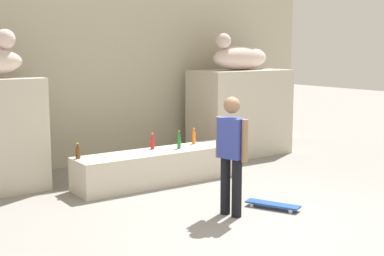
% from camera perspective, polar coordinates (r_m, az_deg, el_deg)
% --- Properties ---
extents(ground_plane, '(40.00, 40.00, 0.00)m').
position_cam_1_polar(ground_plane, '(7.32, 7.20, -9.99)').
color(ground_plane, gray).
extents(facade_wall, '(10.38, 0.60, 6.47)m').
position_cam_1_polar(facade_wall, '(11.10, -10.10, 13.19)').
color(facade_wall, '#BDB59B').
rests_on(facade_wall, ground_plane).
extents(pedestal_right, '(2.10, 1.15, 1.85)m').
position_cam_1_polar(pedestal_right, '(11.64, 5.17, 1.69)').
color(pedestal_right, beige).
rests_on(pedestal_right, ground_plane).
extents(statue_reclining_right, '(1.67, 0.80, 0.78)m').
position_cam_1_polar(statue_reclining_right, '(11.53, 5.14, 7.64)').
color(statue_reclining_right, beige).
rests_on(statue_reclining_right, pedestal_right).
extents(ledge_block, '(3.04, 0.71, 0.57)m').
position_cam_1_polar(ledge_block, '(9.24, -3.52, -4.17)').
color(ledge_block, beige).
rests_on(ledge_block, ground_plane).
extents(skater, '(0.28, 0.53, 1.67)m').
position_cam_1_polar(skater, '(7.32, 4.26, -2.46)').
color(skater, black).
rests_on(skater, ground_plane).
extents(skateboard, '(0.52, 0.81, 0.08)m').
position_cam_1_polar(skateboard, '(7.90, 8.67, -8.13)').
color(skateboard, navy).
rests_on(skateboard, ground_plane).
extents(bottle_orange, '(0.07, 0.07, 0.29)m').
position_cam_1_polar(bottle_orange, '(9.80, 0.19, -1.00)').
color(bottle_orange, orange).
rests_on(bottle_orange, ledge_block).
extents(bottle_red, '(0.07, 0.07, 0.28)m').
position_cam_1_polar(bottle_red, '(9.31, -4.27, -1.58)').
color(bottle_red, red).
rests_on(bottle_red, ledge_block).
extents(bottle_green, '(0.06, 0.06, 0.32)m').
position_cam_1_polar(bottle_green, '(9.34, -1.41, -1.42)').
color(bottle_green, '#1E722D').
rests_on(bottle_green, ledge_block).
extents(bottle_brown, '(0.08, 0.08, 0.25)m').
position_cam_1_polar(bottle_brown, '(8.69, -12.17, -2.58)').
color(bottle_brown, '#593314').
rests_on(bottle_brown, ledge_block).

